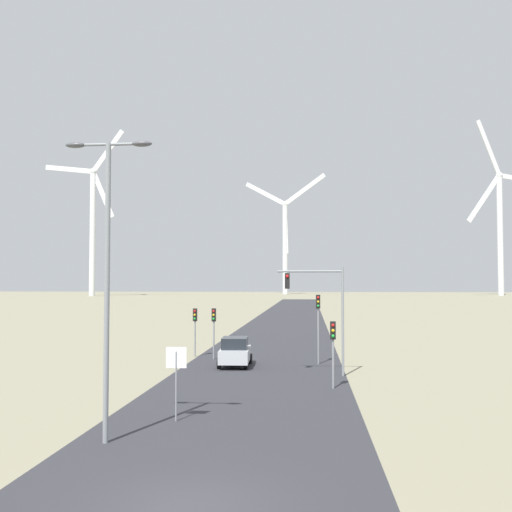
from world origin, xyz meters
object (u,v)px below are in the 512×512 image
traffic_light_post_mid_left (214,322)px  car_approaching (235,352)px  traffic_light_post_mid_right (318,313)px  wind_turbine_far_left (93,219)px  wind_turbine_center (500,220)px  stop_sign_near (176,369)px  wind_turbine_left (285,236)px  streetlamp (107,253)px  traffic_light_post_near_right (333,339)px  traffic_light_mast_overhead (321,299)px  traffic_light_post_near_left (195,321)px

traffic_light_post_mid_left → car_approaching: 4.19m
traffic_light_post_mid_right → wind_turbine_far_left: 198.31m
traffic_light_post_mid_right → wind_turbine_center: (73.78, 200.50, 26.21)m
stop_sign_near → wind_turbine_left: bearing=91.2°
stop_sign_near → wind_turbine_left: (-5.00, 234.81, 22.95)m
wind_turbine_far_left → wind_turbine_center: (155.39, 21.58, 0.66)m
streetlamp → traffic_light_post_mid_right: bearing=69.5°
streetlamp → wind_turbine_center: bearing=69.8°
traffic_light_post_mid_right → streetlamp: bearing=-110.5°
traffic_light_post_near_right → stop_sign_near: bearing=-129.6°
traffic_light_post_near_right → wind_turbine_left: wind_turbine_left is taller
streetlamp → traffic_light_mast_overhead: streetlamp is taller
traffic_light_post_mid_left → traffic_light_post_mid_right: bearing=-14.8°
traffic_light_post_mid_right → wind_turbine_left: 219.72m
traffic_light_post_mid_left → traffic_light_post_mid_right: (7.16, -1.90, 0.71)m
streetlamp → traffic_light_post_mid_right: (7.33, 19.66, -3.02)m
traffic_light_post_near_left → traffic_light_post_mid_left: bearing=-36.7°
traffic_light_post_mid_left → wind_turbine_far_left: (-74.45, 177.02, 26.26)m
car_approaching → traffic_light_post_mid_left: bearing=119.6°
traffic_light_post_mid_right → traffic_light_post_mid_left: bearing=165.2°
stop_sign_near → traffic_light_post_mid_left: bearing=94.6°
traffic_light_post_mid_left → stop_sign_near: bearing=-85.4°
traffic_light_post_near_right → traffic_light_post_mid_left: 13.23m
stop_sign_near → wind_turbine_far_left: (-75.92, 195.34, 26.85)m
car_approaching → wind_turbine_far_left: bearing=112.9°
traffic_light_post_near_left → car_approaching: traffic_light_post_near_left is taller
stop_sign_near → traffic_light_post_mid_left: traffic_light_post_mid_left is taller
traffic_light_post_near_right → streetlamp: bearing=-126.2°
traffic_light_post_mid_right → wind_turbine_far_left: bearing=114.5°
traffic_light_post_mid_left → traffic_light_post_mid_right: 7.44m
traffic_light_post_near_right → car_approaching: traffic_light_post_near_right is taller
wind_turbine_left → wind_turbine_center: (84.46, -17.90, 4.55)m
stop_sign_near → wind_turbine_center: size_ratio=0.04×
wind_turbine_center → streetlamp: bearing=-110.2°
stop_sign_near → traffic_light_post_mid_right: 17.42m
traffic_light_post_near_left → traffic_light_post_mid_left: traffic_light_post_mid_left is taller
traffic_light_post_near_right → traffic_light_mast_overhead: bearing=97.6°
traffic_light_post_mid_right → wind_turbine_center: bearing=69.8°
stop_sign_near → traffic_light_mast_overhead: size_ratio=0.46×
traffic_light_post_near_right → wind_turbine_far_left: size_ratio=0.05×
traffic_light_mast_overhead → wind_turbine_left: size_ratio=0.12×
traffic_light_post_near_left → wind_turbine_left: (-1.99, 215.35, 22.41)m
traffic_light_post_mid_left → wind_turbine_center: (80.93, 198.60, 26.92)m
streetlamp → traffic_light_post_near_right: streetlamp is taller
traffic_light_post_near_right → wind_turbine_center: wind_turbine_center is taller
traffic_light_post_mid_left → car_approaching: size_ratio=0.84×
stop_sign_near → traffic_light_mast_overhead: 13.15m
car_approaching → wind_turbine_far_left: size_ratio=0.07×
traffic_light_post_near_left → wind_turbine_far_left: bearing=112.5°
stop_sign_near → car_approaching: stop_sign_near is taller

